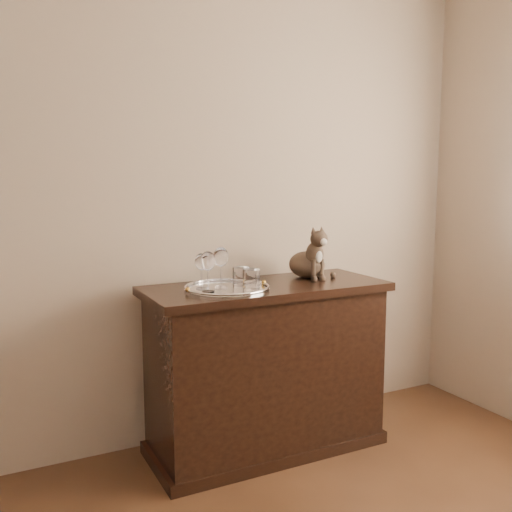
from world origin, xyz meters
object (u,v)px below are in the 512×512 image
Objects in this scene: wine_glass_c at (208,272)px; wine_glass_a at (202,271)px; wine_glass_d at (221,268)px; tray at (227,289)px; tumbler_c at (241,276)px; cat at (307,251)px; tumbler_a at (251,279)px; sideboard at (266,368)px.

wine_glass_a is at bearing 88.94° from wine_glass_c.
wine_glass_d reaches higher than wine_glass_c.
tray is 0.10m from tumbler_c.
wine_glass_a is 0.20m from tumbler_c.
wine_glass_a is at bearing 176.49° from tumbler_c.
tumbler_c is at bearing 3.32° from wine_glass_d.
wine_glass_d is 2.15× the size of tumbler_c.
wine_glass_a is 0.61× the size of cat.
wine_glass_c is 0.97× the size of wine_glass_d.
tray is 4.40× the size of tumbler_a.
wine_glass_c is (-0.11, -0.05, 0.10)m from tray.
wine_glass_a is at bearing 179.10° from sideboard.
tumbler_c is at bearing 15.55° from tray.
tumbler_c is (0.20, -0.01, -0.04)m from wine_glass_a.
tumbler_c is at bearing 19.74° from wine_glass_c.
sideboard is at bearing 36.43° from tumbler_a.
wine_glass_a is 0.09m from wine_glass_d.
sideboard is 4.35× the size of cat.
wine_glass_d is 0.12m from tumbler_c.
tumbler_a is at bearing -82.55° from tumbler_c.
cat reaches higher than wine_glass_d.
wine_glass_d reaches higher than tray.
tumbler_c is (0.08, 0.02, 0.05)m from tray.
tray is at bearing 22.68° from wine_glass_c.
tray is 2.14× the size of wine_glass_c.
wine_glass_d is (-0.25, -0.01, 0.53)m from sideboard.
cat is at bearing 22.67° from tumbler_a.
wine_glass_a is 1.84× the size of tumbler_a.
cat reaches higher than tumbler_c.
wine_glass_d reaches higher than tumbler_c.
cat is at bearing 15.20° from sideboard.
tumbler_a is (0.12, -0.08, -0.05)m from wine_glass_d.
tumbler_a reaches higher than tumbler_c.
wine_glass_d is at bearing -177.01° from sideboard.
sideboard is 6.22× the size of wine_glass_d.
cat is (0.53, 0.09, 0.03)m from wine_glass_d.
sideboard is at bearing 2.75° from tumbler_c.
wine_glass_d reaches higher than tumbler_a.
cat reaches higher than tumbler_a.
sideboard is at bearing 7.63° from tray.
cat is (0.62, 0.15, 0.04)m from wine_glass_c.
sideboard is 0.50m from tumbler_c.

